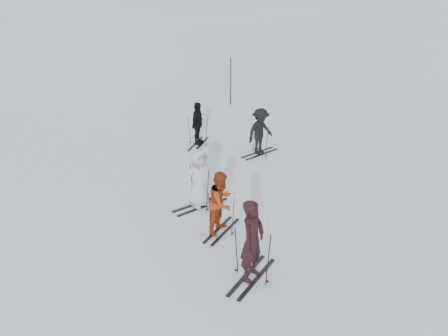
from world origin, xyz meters
name	(u,v)px	position (x,y,z in m)	size (l,w,h in m)	color
ground	(203,211)	(0.00, 0.00, 0.00)	(120.00, 120.00, 0.00)	silver
skier_near_dark	(252,242)	(2.85, -1.73, 1.01)	(0.74, 0.48, 2.02)	black
skier_red	(221,203)	(1.07, -0.55, 0.87)	(0.85, 0.66, 1.75)	#963311
skier_grey	(199,179)	(-0.27, 0.18, 0.89)	(0.87, 0.57, 1.78)	#B8BEC3
skier_uphill_left	(198,124)	(-3.31, 3.77, 0.82)	(0.96, 0.40, 1.64)	black
skier_uphill_far	(260,132)	(-0.96, 4.44, 0.85)	(1.10, 0.63, 1.70)	black
skis_near_dark	(252,254)	(2.85, -1.73, 0.67)	(0.97, 1.84, 1.34)	black
skis_red	(221,213)	(1.07, -0.55, 0.57)	(0.82, 1.56, 1.14)	black
skis_grey	(200,186)	(-0.27, 0.18, 0.66)	(0.96, 1.81, 1.32)	black
skis_uphill_left	(198,130)	(-3.31, 3.77, 0.57)	(0.82, 1.55, 1.13)	black
skis_uphill_far	(260,139)	(-0.96, 4.44, 0.58)	(0.85, 1.60, 1.17)	black
piste_marker	(231,81)	(-5.18, 8.43, 1.11)	(0.05, 0.05, 2.22)	black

